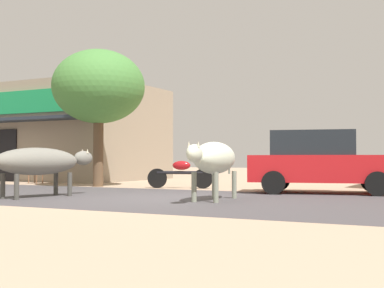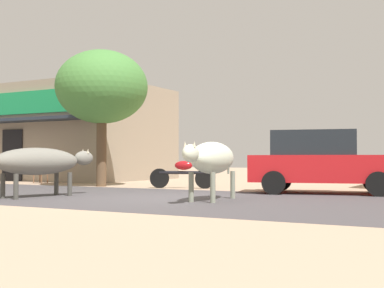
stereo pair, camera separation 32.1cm
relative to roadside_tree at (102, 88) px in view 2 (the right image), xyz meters
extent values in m
plane|color=tan|center=(4.43, -3.44, -3.25)|extent=(80.00, 80.00, 0.00)
cube|color=#464244|center=(4.43, -3.44, -3.25)|extent=(72.00, 6.22, 0.00)
cube|color=gray|center=(-5.28, 4.53, -1.23)|extent=(7.81, 5.90, 4.05)
cube|color=#198C4C|center=(-5.28, 1.52, -0.10)|extent=(6.25, 0.10, 0.90)
cube|color=#262D38|center=(-5.28, 1.13, -0.82)|extent=(7.50, 0.90, 0.12)
cube|color=black|center=(-5.78, 1.55, -2.20)|extent=(1.10, 0.06, 2.10)
cylinder|color=brown|center=(0.00, 0.00, -2.11)|extent=(0.33, 0.33, 2.29)
ellipsoid|color=#458039|center=(0.00, 0.00, 0.02)|extent=(3.03, 3.03, 2.43)
cube|color=red|center=(7.37, -0.02, -2.60)|extent=(4.11, 2.45, 0.70)
cube|color=#1E2328|center=(7.09, -0.08, -1.93)|extent=(2.40, 1.94, 0.64)
cylinder|color=black|center=(8.41, 1.06, -2.95)|extent=(0.62, 0.31, 0.60)
cylinder|color=black|center=(8.77, -0.54, -2.95)|extent=(0.62, 0.31, 0.60)
cylinder|color=black|center=(5.97, 0.51, -2.95)|extent=(0.62, 0.31, 0.60)
cylinder|color=black|center=(6.33, -1.09, -2.95)|extent=(0.62, 0.31, 0.60)
cylinder|color=black|center=(3.58, 0.47, -2.95)|extent=(0.60, 0.25, 0.60)
cylinder|color=black|center=(2.20, 0.07, -2.95)|extent=(0.60, 0.25, 0.60)
cylinder|color=black|center=(2.89, 0.27, -2.77)|extent=(1.40, 0.50, 0.10)
ellipsoid|color=#A51419|center=(2.94, 0.29, -2.55)|extent=(0.60, 0.39, 0.28)
cylinder|color=black|center=(3.51, 0.45, -2.50)|extent=(0.06, 0.06, 0.60)
ellipsoid|color=slate|center=(1.75, -4.62, -2.41)|extent=(1.15, 2.37, 0.64)
ellipsoid|color=slate|center=(2.00, -3.26, -2.33)|extent=(0.38, 0.60, 0.36)
cone|color=beige|center=(1.91, -3.19, -2.15)|extent=(0.06, 0.06, 0.12)
cone|color=beige|center=(2.11, -3.23, -2.15)|extent=(0.06, 0.06, 0.12)
cylinder|color=#43423D|center=(1.63, -3.85, -2.97)|extent=(0.11, 0.11, 0.57)
cylinder|color=#43423D|center=(2.15, -3.94, -2.97)|extent=(0.11, 0.11, 0.57)
cylinder|color=#43423D|center=(1.36, -5.30, -2.97)|extent=(0.11, 0.11, 0.57)
cylinder|color=#43423D|center=(1.88, -5.39, -2.97)|extent=(0.11, 0.11, 0.57)
ellipsoid|color=beige|center=(5.79, -3.46, -2.33)|extent=(0.90, 2.10, 0.70)
ellipsoid|color=beige|center=(5.92, -4.72, -2.24)|extent=(0.34, 0.59, 0.36)
cone|color=beige|center=(6.03, -4.76, -2.06)|extent=(0.06, 0.06, 0.12)
cone|color=beige|center=(5.83, -4.78, -2.06)|extent=(0.06, 0.06, 0.12)
cylinder|color=gray|center=(6.10, -4.09, -2.94)|extent=(0.11, 0.11, 0.63)
cylinder|color=gray|center=(5.62, -4.15, -2.94)|extent=(0.11, 0.11, 0.63)
cylinder|color=gray|center=(5.96, -2.78, -2.94)|extent=(0.11, 0.11, 0.63)
cylinder|color=gray|center=(5.48, -2.83, -2.94)|extent=(0.11, 0.11, 0.63)
cylinder|color=gray|center=(5.67, -2.40, -2.43)|extent=(0.05, 0.05, 0.56)
cube|color=brown|center=(-3.42, 0.75, -2.80)|extent=(0.48, 0.48, 0.05)
cube|color=brown|center=(-3.22, 0.77, -2.55)|extent=(0.09, 0.44, 0.44)
cylinder|color=brown|center=(-3.58, 0.55, -3.04)|extent=(0.04, 0.04, 0.43)
cylinder|color=brown|center=(-3.61, 0.90, -3.04)|extent=(0.04, 0.04, 0.43)
cylinder|color=brown|center=(-3.23, 0.59, -3.04)|extent=(0.04, 0.04, 0.43)
cylinder|color=brown|center=(-3.26, 0.94, -3.04)|extent=(0.04, 0.04, 0.43)
camera|label=1|loc=(10.59, -13.93, -2.35)|focal=49.31mm
camera|label=2|loc=(10.87, -13.78, -2.35)|focal=49.31mm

